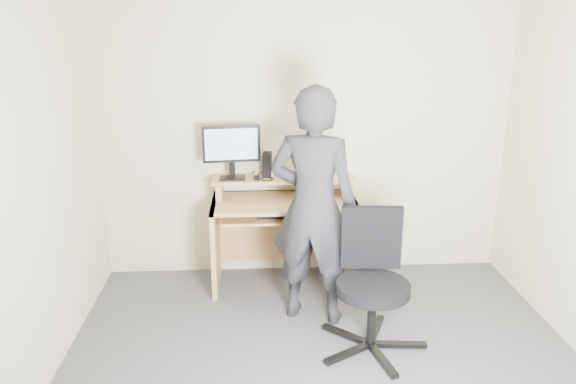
{
  "coord_description": "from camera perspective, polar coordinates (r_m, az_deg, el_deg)",
  "views": [
    {
      "loc": [
        -0.42,
        -2.95,
        2.21
      ],
      "look_at": [
        -0.19,
        1.05,
        0.95
      ],
      "focal_mm": 35.0,
      "sensor_mm": 36.0,
      "label": 1
    }
  ],
  "objects": [
    {
      "name": "back_wall",
      "position": [
        4.82,
        1.81,
        5.94
      ],
      "size": [
        3.5,
        0.02,
        2.5
      ],
      "primitive_type": "cube",
      "color": "beige",
      "rests_on": "ground"
    },
    {
      "name": "external_drive",
      "position": [
        4.76,
        -2.13,
        2.82
      ],
      "size": [
        0.08,
        0.14,
        0.2
      ],
      "primitive_type": "cube",
      "rotation": [
        0.0,
        0.0,
        -0.12
      ],
      "color": "black",
      "rests_on": "desk"
    },
    {
      "name": "keyboard",
      "position": [
        4.59,
        -0.18,
        -2.22
      ],
      "size": [
        0.47,
        0.2,
        0.03
      ],
      "primitive_type": "cube",
      "rotation": [
        0.0,
        0.0,
        -0.05
      ],
      "color": "black",
      "rests_on": "desk"
    },
    {
      "name": "mouse",
      "position": [
        4.56,
        2.68,
        -0.99
      ],
      "size": [
        0.11,
        0.09,
        0.04
      ],
      "primitive_type": "ellipsoid",
      "rotation": [
        0.0,
        0.0,
        -0.28
      ],
      "color": "black",
      "rests_on": "desk"
    },
    {
      "name": "office_chair",
      "position": [
        3.9,
        8.55,
        -8.5
      ],
      "size": [
        0.73,
        0.75,
        0.94
      ],
      "rotation": [
        0.0,
        0.0,
        -0.09
      ],
      "color": "black",
      "rests_on": "ground"
    },
    {
      "name": "desk",
      "position": [
        4.79,
        -0.43,
        -2.88
      ],
      "size": [
        1.2,
        0.6,
        0.91
      ],
      "color": "tan",
      "rests_on": "ground"
    },
    {
      "name": "monitor",
      "position": [
        4.64,
        -5.76,
        4.55
      ],
      "size": [
        0.48,
        0.13,
        0.45
      ],
      "rotation": [
        0.0,
        0.0,
        0.11
      ],
      "color": "black",
      "rests_on": "desk"
    },
    {
      "name": "travel_mug",
      "position": [
        4.73,
        1.17,
        2.63
      ],
      "size": [
        0.08,
        0.08,
        0.18
      ],
      "primitive_type": "cylinder",
      "rotation": [
        0.0,
        0.0,
        0.02
      ],
      "color": "silver",
      "rests_on": "desk"
    },
    {
      "name": "smartphone",
      "position": [
        4.74,
        2.14,
        1.56
      ],
      "size": [
        0.08,
        0.13,
        0.01
      ],
      "primitive_type": "cube",
      "rotation": [
        0.0,
        0.0,
        0.06
      ],
      "color": "black",
      "rests_on": "desk"
    },
    {
      "name": "charger",
      "position": [
        4.66,
        -3.19,
        1.43
      ],
      "size": [
        0.05,
        0.05,
        0.03
      ],
      "primitive_type": "cube",
      "rotation": [
        0.0,
        0.0,
        -0.3
      ],
      "color": "black",
      "rests_on": "desk"
    },
    {
      "name": "person",
      "position": [
        4.08,
        2.59,
        -1.52
      ],
      "size": [
        0.75,
        0.61,
        1.77
      ],
      "primitive_type": "imported",
      "rotation": [
        0.0,
        0.0,
        2.81
      ],
      "color": "black",
      "rests_on": "ground"
    },
    {
      "name": "headphones",
      "position": [
        4.81,
        -2.46,
        1.85
      ],
      "size": [
        0.17,
        0.17,
        0.06
      ],
      "primitive_type": "torus",
      "rotation": [
        0.26,
        0.0,
        -0.09
      ],
      "color": "silver",
      "rests_on": "desk"
    }
  ]
}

